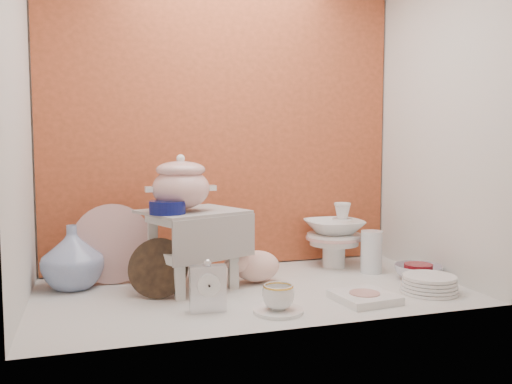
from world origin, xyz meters
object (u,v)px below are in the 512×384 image
mantel_clock (208,286)px  gold_rim_teacup (278,297)px  step_stool (193,249)px  crystal_bowl (418,272)px  porcelain_tower (334,235)px  soup_tureen (181,183)px  floral_platter (112,244)px  dinner_plate_stack (429,284)px  blue_white_vase (72,257)px  plush_pig (257,266)px

mantel_clock → gold_rim_teacup: mantel_clock is taller
step_stool → gold_rim_teacup: size_ratio=3.39×
crystal_bowl → porcelain_tower: (-0.26, 0.36, 0.13)m
soup_tureen → floral_platter: 0.45m
dinner_plate_stack → porcelain_tower: size_ratio=0.72×
step_stool → blue_white_vase: size_ratio=1.44×
floral_platter → gold_rim_teacup: floral_platter is taller
step_stool → dinner_plate_stack: (0.93, -0.37, -0.13)m
mantel_clock → crystal_bowl: (1.03, 0.18, -0.06)m
plush_pig → gold_rim_teacup: 0.44m
step_stool → gold_rim_teacup: bearing=-83.4°
soup_tureen → porcelain_tower: size_ratio=0.86×
blue_white_vase → porcelain_tower: porcelain_tower is taller
gold_rim_teacup → blue_white_vase: bearing=141.5°
blue_white_vase → mantel_clock: blue_white_vase is taller
mantel_clock → crystal_bowl: 1.05m
blue_white_vase → crystal_bowl: 1.55m
gold_rim_teacup → dinner_plate_stack: 0.70m
blue_white_vase → step_stool: bearing=-16.5°
crystal_bowl → porcelain_tower: bearing=125.8°
blue_white_vase → crystal_bowl: size_ratio=1.28×
gold_rim_teacup → crystal_bowl: (0.78, 0.27, -0.03)m
blue_white_vase → mantel_clock: (0.49, -0.49, -0.04)m
crystal_bowl → porcelain_tower: size_ratio=0.66×
floral_platter → dinner_plate_stack: bearing=-24.3°
soup_tureen → dinner_plate_stack: size_ratio=1.19×
dinner_plate_stack → mantel_clock: bearing=178.4°
mantel_clock → soup_tureen: bearing=100.4°
gold_rim_teacup → plush_pig: bearing=82.9°
plush_pig → dinner_plate_stack: bearing=-21.7°
step_stool → porcelain_tower: (0.76, 0.19, -0.01)m
porcelain_tower → mantel_clock: bearing=-145.3°
gold_rim_teacup → porcelain_tower: bearing=49.9°
floral_platter → gold_rim_teacup: size_ratio=3.04×
mantel_clock → porcelain_tower: porcelain_tower is taller
floral_platter → dinner_plate_stack: size_ratio=1.52×
step_stool → porcelain_tower: size_ratio=1.21×
dinner_plate_stack → crystal_bowl: bearing=67.4°
step_stool → mantel_clock: size_ratio=2.05×
plush_pig → dinner_plate_stack: plush_pig is taller
blue_white_vase → crystal_bowl: bearing=-11.8°
gold_rim_teacup → floral_platter: bearing=131.8°
floral_platter → dinner_plate_stack: 1.39m
soup_tureen → crystal_bowl: soup_tureen is taller
mantel_clock → gold_rim_teacup: bearing=-16.9°
soup_tureen → crystal_bowl: (1.07, -0.14, -0.43)m
plush_pig → soup_tureen: bearing=-167.4°
blue_white_vase → gold_rim_teacup: bearing=-38.5°
plush_pig → porcelain_tower: (0.47, 0.19, 0.09)m
step_stool → dinner_plate_stack: step_stool is taller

